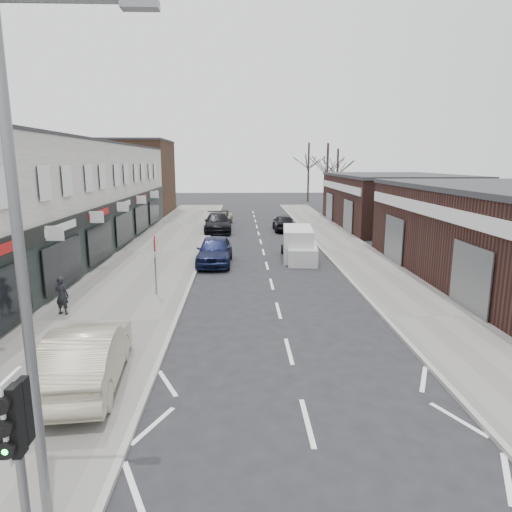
{
  "coord_description": "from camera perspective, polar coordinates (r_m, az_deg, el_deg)",
  "views": [
    {
      "loc": [
        -1.5,
        -7.38,
        5.85
      ],
      "look_at": [
        -0.96,
        8.24,
        2.6
      ],
      "focal_mm": 32.0,
      "sensor_mm": 36.0,
      "label": 1
    }
  ],
  "objects": [
    {
      "name": "right_unit_far",
      "position": [
        43.83,
        16.77,
        6.54
      ],
      "size": [
        10.0,
        16.0,
        4.5
      ],
      "primitive_type": "cube",
      "color": "#341B17",
      "rests_on": "ground"
    },
    {
      "name": "parked_car_right_a",
      "position": [
        28.14,
        5.61,
        1.09
      ],
      "size": [
        1.47,
        4.1,
        1.35
      ],
      "primitive_type": "imported",
      "rotation": [
        0.0,
        0.0,
        3.15
      ],
      "color": "white",
      "rests_on": "ground"
    },
    {
      "name": "pavement_right",
      "position": [
        30.81,
        11.67,
        0.67
      ],
      "size": [
        3.5,
        64.0,
        0.12
      ],
      "primitive_type": "cube",
      "color": "slate",
      "rests_on": "ground"
    },
    {
      "name": "shop_terrace_left",
      "position": [
        29.53,
        -26.11,
        6.09
      ],
      "size": [
        8.0,
        41.0,
        7.1
      ],
      "primitive_type": "cube",
      "color": "silver",
      "rests_on": "ground"
    },
    {
      "name": "pedestrian",
      "position": [
        18.87,
        -23.1,
        -4.54
      ],
      "size": [
        0.62,
        0.49,
        1.49
      ],
      "primitive_type": "imported",
      "rotation": [
        0.0,
        0.0,
        2.87
      ],
      "color": "black",
      "rests_on": "pavement_left"
    },
    {
      "name": "pavement_left",
      "position": [
        30.4,
        -11.89,
        0.51
      ],
      "size": [
        5.5,
        64.0,
        0.12
      ],
      "primitive_type": "cube",
      "color": "slate",
      "rests_on": "ground"
    },
    {
      "name": "parked_car_left_a",
      "position": [
        26.4,
        -5.19,
        0.69
      ],
      "size": [
        2.04,
        4.82,
        1.63
      ],
      "primitive_type": "imported",
      "rotation": [
        0.0,
        0.0,
        -0.02
      ],
      "color": "#121838",
      "rests_on": "ground"
    },
    {
      "name": "tree_far_b",
      "position": [
        63.02,
        9.99,
        6.24
      ],
      "size": [
        3.6,
        3.6,
        7.5
      ],
      "primitive_type": null,
      "color": "#382D26",
      "rests_on": "ground"
    },
    {
      "name": "ground",
      "position": [
        9.54,
        8.36,
        -26.23
      ],
      "size": [
        160.0,
        160.0,
        0.0
      ],
      "primitive_type": "plane",
      "color": "black",
      "rests_on": "ground"
    },
    {
      "name": "warning_sign",
      "position": [
        20.06,
        -12.46,
        0.98
      ],
      "size": [
        0.12,
        0.8,
        2.7
      ],
      "color": "slate",
      "rests_on": "pavement_left"
    },
    {
      "name": "brick_block_far",
      "position": [
        53.77,
        -15.08,
        9.38
      ],
      "size": [
        8.0,
        10.0,
        8.0
      ],
      "primitive_type": "cube",
      "color": "#4B3220",
      "rests_on": "ground"
    },
    {
      "name": "sedan_on_pavement",
      "position": [
        12.86,
        -20.43,
        -11.63
      ],
      "size": [
        2.16,
        4.94,
        1.58
      ],
      "primitive_type": "imported",
      "rotation": [
        0.0,
        0.0,
        3.24
      ],
      "color": "#A69F85",
      "rests_on": "pavement_left"
    },
    {
      "name": "white_van",
      "position": [
        27.88,
        5.27,
        1.46
      ],
      "size": [
        2.06,
        4.99,
        1.89
      ],
      "rotation": [
        0.0,
        0.0,
        -0.09
      ],
      "color": "silver",
      "rests_on": "ground"
    },
    {
      "name": "tree_far_c",
      "position": [
        68.37,
        6.48,
        6.76
      ],
      "size": [
        3.6,
        3.6,
        8.5
      ],
      "primitive_type": null,
      "color": "#382D26",
      "rests_on": "ground"
    },
    {
      "name": "traffic_light",
      "position": [
        7.0,
        -27.78,
        -19.12
      ],
      "size": [
        0.28,
        0.6,
        3.1
      ],
      "color": "slate",
      "rests_on": "pavement_left"
    },
    {
      "name": "parked_car_left_c",
      "position": [
        43.23,
        -4.5,
        4.75
      ],
      "size": [
        2.4,
        4.56,
        1.23
      ],
      "primitive_type": "imported",
      "rotation": [
        0.0,
        0.0,
        -0.08
      ],
      "color": "#B2A58E",
      "rests_on": "ground"
    },
    {
      "name": "parked_car_left_b",
      "position": [
        38.55,
        -4.8,
        4.17
      ],
      "size": [
        2.43,
        5.55,
        1.59
      ],
      "primitive_type": "imported",
      "rotation": [
        0.0,
        0.0,
        0.04
      ],
      "color": "black",
      "rests_on": "ground"
    },
    {
      "name": "parked_car_right_b",
      "position": [
        39.15,
        3.47,
        4.19
      ],
      "size": [
        1.72,
        4.21,
        1.43
      ],
      "primitive_type": "imported",
      "rotation": [
        0.0,
        0.0,
        3.15
      ],
      "color": "black",
      "rests_on": "ground"
    },
    {
      "name": "street_lamp",
      "position": [
        7.35,
        -26.26,
        0.87
      ],
      "size": [
        2.23,
        0.22,
        8.0
      ],
      "color": "slate",
      "rests_on": "pavement_left"
    },
    {
      "name": "tree_far_a",
      "position": [
        56.67,
        8.75,
        5.68
      ],
      "size": [
        3.6,
        3.6,
        8.0
      ],
      "primitive_type": null,
      "color": "#382D26",
      "rests_on": "ground"
    }
  ]
}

